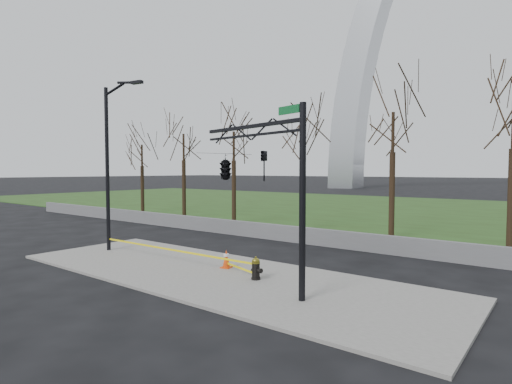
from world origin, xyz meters
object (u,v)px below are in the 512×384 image
Objects in this scene: traffic_signal_mast at (238,166)px; traffic_cone at (226,259)px; street_light at (110,156)px; fire_hydrant at (256,269)px.

traffic_cone is at bearing 159.48° from traffic_signal_mast.
street_light is 1.37× the size of traffic_signal_mast.
street_light is at bearing -168.25° from traffic_signal_mast.
traffic_signal_mast is (-0.61, -0.29, 3.66)m from fire_hydrant.
traffic_signal_mast reaches higher than traffic_cone.
traffic_signal_mast is at bearing -11.68° from street_light.
fire_hydrant is 9.81m from street_light.
fire_hydrant is at bearing -9.70° from street_light.
traffic_cone is 0.09× the size of street_light.
traffic_cone is at bearing -4.12° from street_light.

